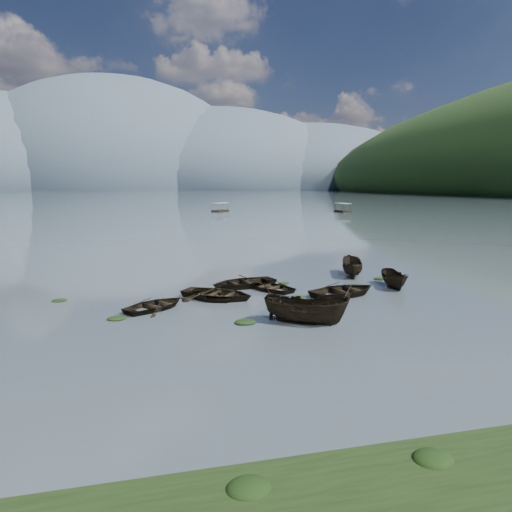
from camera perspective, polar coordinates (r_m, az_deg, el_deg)
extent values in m
plane|color=#4B575E|center=(24.30, 6.76, -8.89)|extent=(2400.00, 2400.00, 0.00)
ellipsoid|color=#475666|center=(955.49, -29.16, 7.24)|extent=(520.00, 520.00, 280.00)
ellipsoid|color=#475666|center=(923.17, -17.01, 7.94)|extent=(520.00, 520.00, 340.00)
ellipsoid|color=#475666|center=(933.54, -4.54, 8.30)|extent=(520.00, 520.00, 260.00)
ellipsoid|color=#475666|center=(978.38, 6.04, 8.30)|extent=(520.00, 520.00, 220.00)
imported|color=black|center=(30.18, -5.93, -5.37)|extent=(4.47, 4.76, 0.80)
imported|color=black|center=(28.35, -12.43, -6.46)|extent=(4.97, 4.75, 0.84)
imported|color=black|center=(25.00, 6.19, -8.37)|extent=(4.89, 3.98, 1.81)
imported|color=black|center=(32.65, 1.75, -4.24)|extent=(4.47, 4.84, 0.82)
imported|color=black|center=(31.60, 10.94, -4.84)|extent=(5.79, 4.80, 1.04)
imported|color=black|center=(34.94, 16.89, -3.75)|extent=(2.23, 4.02, 1.47)
imported|color=black|center=(30.25, -4.86, -5.32)|extent=(6.02, 5.73, 1.01)
imported|color=black|center=(33.64, -1.60, -3.85)|extent=(5.66, 4.66, 1.02)
imported|color=black|center=(38.57, 11.84, -2.40)|extent=(3.01, 4.56, 1.65)
ellipsoid|color=black|center=(26.74, -17.01, -7.57)|extent=(1.06, 0.86, 0.23)
ellipsoid|color=black|center=(30.95, -4.87, -4.99)|extent=(1.01, 0.81, 0.22)
ellipsoid|color=black|center=(24.89, -1.33, -8.40)|extent=(1.18, 0.94, 0.26)
ellipsoid|color=black|center=(34.69, 3.53, -3.47)|extent=(0.84, 0.71, 0.19)
ellipsoid|color=black|center=(33.42, 11.51, -4.11)|extent=(1.00, 0.79, 0.21)
ellipsoid|color=black|center=(32.09, -23.36, -5.20)|extent=(0.93, 0.75, 0.20)
ellipsoid|color=black|center=(30.52, 5.46, -5.20)|extent=(0.90, 0.75, 0.19)
ellipsoid|color=black|center=(37.50, 15.18, -2.84)|extent=(0.98, 0.79, 0.21)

